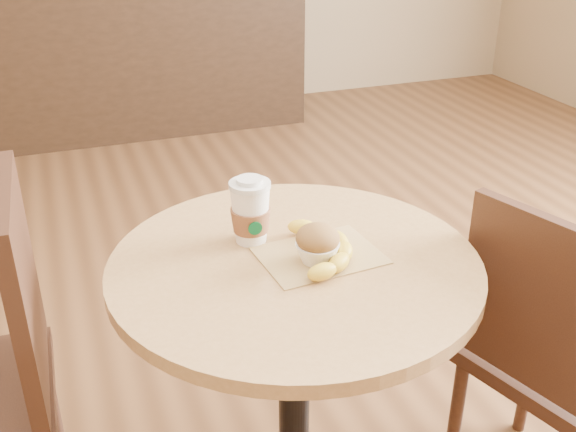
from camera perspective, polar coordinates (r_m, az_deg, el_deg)
The scene contains 7 objects.
cafe_table at distance 1.47m, azimuth 0.54°, elevation -10.39°, with size 0.76×0.76×0.75m.
chair_right at distance 1.67m, azimuth 21.41°, elevation -10.99°, with size 0.47×0.47×0.85m.
service_counter at distance 4.36m, azimuth -14.09°, elevation 13.79°, with size 2.30×0.65×1.04m.
kraft_bag at distance 1.37m, azimuth 2.69°, elevation -3.34°, with size 0.24×0.18×0.00m, color #A3834F.
coffee_cup at distance 1.40m, azimuth -3.19°, elevation 0.23°, with size 0.09×0.09×0.14m.
muffin at distance 1.33m, azimuth 2.52°, elevation -2.36°, with size 0.09×0.09×0.08m.
banana at distance 1.37m, azimuth 2.98°, elevation -2.56°, with size 0.14×0.25×0.03m, color gold, non-canonical shape.
Camera 1 is at (-0.45, -1.06, 1.44)m, focal length 42.00 mm.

